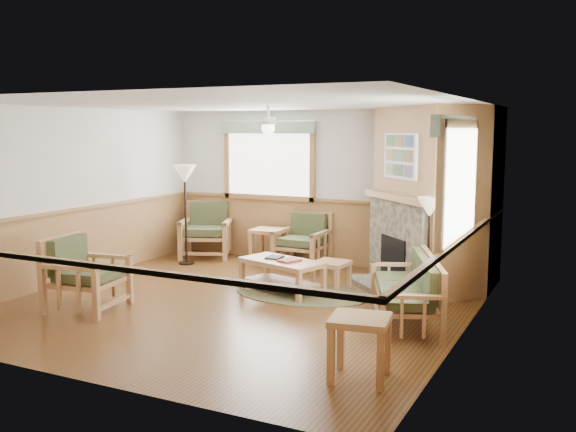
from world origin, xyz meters
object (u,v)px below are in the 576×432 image
at_px(coffee_table, 282,276).
at_px(footstool, 331,275).
at_px(armchair_back_left, 207,230).
at_px(end_table_sofa, 360,348).
at_px(floor_lamp_left, 186,215).
at_px(sofa, 405,290).
at_px(armchair_left, 87,274).
at_px(end_table_chairs, 268,246).
at_px(armchair_back_right, 302,240).
at_px(floor_lamp_right, 428,251).

xyz_separation_m(coffee_table, footstool, (0.55, 0.54, -0.04)).
distance_m(armchair_back_left, end_table_sofa, 6.33).
xyz_separation_m(coffee_table, floor_lamp_left, (-2.42, 1.06, 0.64)).
distance_m(sofa, end_table_sofa, 1.98).
distance_m(armchair_back_left, floor_lamp_left, 0.81).
bearing_deg(armchair_left, end_table_chairs, -21.08).
bearing_deg(end_table_chairs, end_table_sofa, -52.85).
bearing_deg(sofa, armchair_back_right, -155.54).
bearing_deg(coffee_table, armchair_back_left, 160.82).
relative_size(coffee_table, floor_lamp_right, 0.83).
distance_m(armchair_back_right, footstool, 1.63).
distance_m(armchair_back_right, floor_lamp_left, 2.09).
relative_size(armchair_left, floor_lamp_left, 0.55).
height_order(armchair_left, coffee_table, armchair_left).
bearing_deg(coffee_table, end_table_chairs, 139.85).
relative_size(end_table_sofa, floor_lamp_right, 0.42).
bearing_deg(armchair_back_right, end_table_sofa, -58.01).
bearing_deg(armchair_back_left, coffee_table, -58.14).
bearing_deg(footstool, end_table_chairs, 144.81).
xyz_separation_m(armchair_back_right, coffee_table, (0.50, -1.77, -0.21)).
relative_size(sofa, footstool, 3.68).
distance_m(armchair_back_left, footstool, 3.27).
xyz_separation_m(armchair_back_right, floor_lamp_left, (-1.92, -0.71, 0.42)).
xyz_separation_m(coffee_table, end_table_chairs, (-1.14, 1.74, 0.07)).
xyz_separation_m(armchair_left, coffee_table, (1.91, 1.91, -0.24)).
relative_size(sofa, end_table_sofa, 2.88).
height_order(footstool, floor_lamp_right, floor_lamp_right).
xyz_separation_m(armchair_left, floor_lamp_right, (3.97, 2.20, 0.26)).
xyz_separation_m(sofa, floor_lamp_left, (-4.42, 1.66, 0.47)).
distance_m(armchair_left, floor_lamp_right, 4.54).
bearing_deg(armchair_back_right, footstool, -48.64).
height_order(armchair_back_right, coffee_table, armchair_back_right).
bearing_deg(armchair_back_right, floor_lamp_right, -29.27).
distance_m(armchair_back_left, coffee_table, 3.04).
relative_size(armchair_back_right, end_table_sofa, 1.49).
distance_m(armchair_back_right, end_table_chairs, 0.66).
relative_size(end_table_sofa, floor_lamp_left, 0.35).
relative_size(end_table_chairs, floor_lamp_left, 0.35).
bearing_deg(armchair_left, end_table_sofa, -108.52).
xyz_separation_m(sofa, armchair_back_right, (-2.50, 2.37, 0.05)).
bearing_deg(coffee_table, floor_lamp_right, 24.54).
relative_size(armchair_back_right, footstool, 1.91).
distance_m(end_table_sofa, floor_lamp_left, 5.85).
xyz_separation_m(sofa, armchair_left, (-3.91, -1.31, 0.08)).
relative_size(armchair_left, end_table_sofa, 1.58).
bearing_deg(footstool, sofa, -38.27).
bearing_deg(floor_lamp_left, sofa, -20.57).
distance_m(sofa, armchair_back_right, 3.44).
distance_m(armchair_back_left, armchair_back_right, 1.96).
relative_size(footstool, floor_lamp_right, 0.32).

